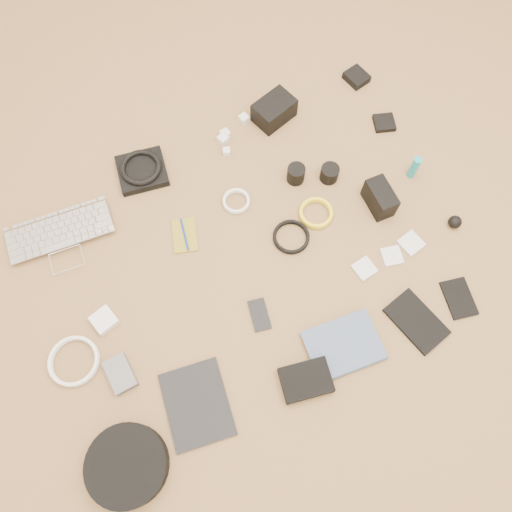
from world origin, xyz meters
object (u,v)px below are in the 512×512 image
phone (259,315)px  headphone_case (127,465)px  tablet (197,404)px  paperback (355,371)px  dslr_camera (274,110)px  laptop (64,244)px

phone → headphone_case: headphone_case is taller
tablet → phone: bearing=38.2°
tablet → paperback: 0.48m
dslr_camera → paperback: dslr_camera is taller
dslr_camera → headphone_case: 1.28m
tablet → phone: size_ratio=2.27×
phone → tablet: bearing=-138.6°
headphone_case → paperback: bearing=-6.7°
laptop → tablet: 0.69m
dslr_camera → headphone_case: (-0.95, -0.86, -0.01)m
dslr_camera → paperback: (-0.24, -0.94, -0.03)m
paperback → headphone_case: bearing=91.6°
laptop → phone: bearing=-41.2°
tablet → headphone_case: 0.25m
tablet → phone: tablet is taller
dslr_camera → phone: size_ratio=1.40×
paperback → tablet: bearing=81.2°
laptop → phone: 0.70m
laptop → headphone_case: size_ratio=1.54×
laptop → tablet: laptop is taller
laptop → tablet: bearing=-68.7°
dslr_camera → paperback: size_ratio=0.65×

